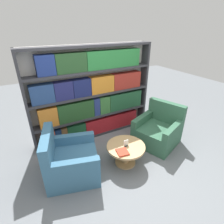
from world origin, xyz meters
The scene contains 7 objects.
ground_plane centered at (0.00, 0.00, 0.00)m, with size 14.00×14.00×0.00m, color slate.
bookshelf centered at (-0.01, 1.47, 1.02)m, with size 2.82×0.30×2.10m.
armchair_left centered at (-0.92, 0.45, 0.30)m, with size 1.07×1.06×0.90m.
armchair_right centered at (1.12, 0.45, 0.30)m, with size 1.11×1.10×0.90m.
coffee_table centered at (0.10, 0.22, 0.29)m, with size 0.73×0.73×0.41m.
table_sign centered at (0.10, 0.22, 0.46)m, with size 0.10×0.06×0.13m.
stray_book centered at (-0.06, 0.08, 0.42)m, with size 0.23×0.24×0.03m.
Camera 1 is at (-1.41, -1.97, 2.45)m, focal length 28.00 mm.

